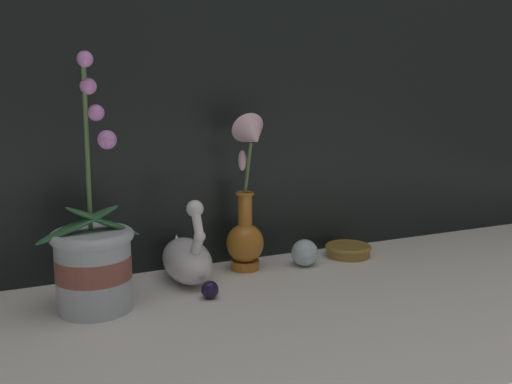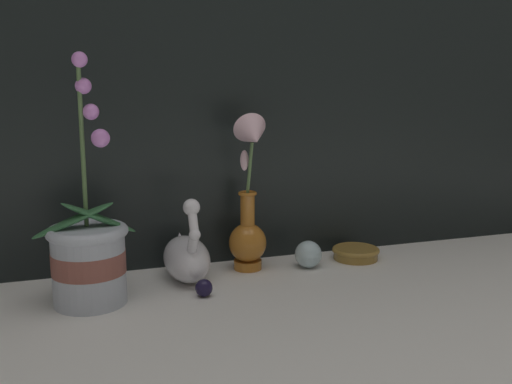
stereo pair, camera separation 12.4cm
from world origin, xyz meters
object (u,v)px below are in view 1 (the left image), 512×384
(glass_sphere, at_px, (305,253))
(orchid_potted_plant, at_px, (93,260))
(blue_vase, at_px, (247,213))
(swan_figurine, at_px, (187,258))
(amber_dish, at_px, (348,250))

(glass_sphere, bearing_deg, orchid_potted_plant, -171.50)
(orchid_potted_plant, distance_m, glass_sphere, 0.48)
(orchid_potted_plant, height_order, blue_vase, orchid_potted_plant)
(orchid_potted_plant, height_order, glass_sphere, orchid_potted_plant)
(orchid_potted_plant, relative_size, swan_figurine, 2.40)
(swan_figurine, relative_size, blue_vase, 0.56)
(swan_figurine, distance_m, blue_vase, 0.16)
(orchid_potted_plant, bearing_deg, glass_sphere, 8.50)
(amber_dish, bearing_deg, blue_vase, -179.70)
(swan_figurine, bearing_deg, orchid_potted_plant, -159.12)
(amber_dish, bearing_deg, glass_sphere, -169.85)
(swan_figurine, bearing_deg, glass_sphere, -1.10)
(swan_figurine, height_order, amber_dish, swan_figurine)
(orchid_potted_plant, distance_m, blue_vase, 0.36)
(glass_sphere, bearing_deg, swan_figurine, 178.90)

